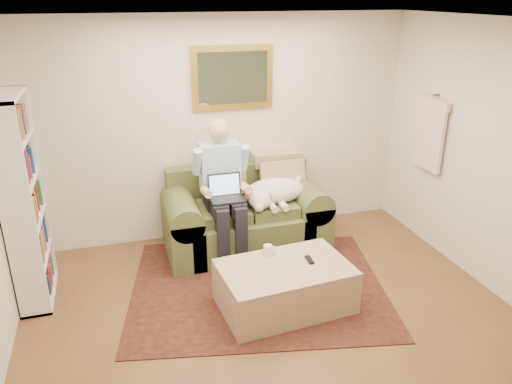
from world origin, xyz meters
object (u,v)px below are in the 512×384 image
seated_man (224,193)px  laptop (226,192)px  bookshelf (23,202)px  sleeping_dog (275,191)px  coffee_mug (268,250)px  ottoman (285,286)px  sofa (245,222)px

seated_man → laptop: bearing=-90.0°
laptop → bookshelf: (-1.96, -0.16, 0.19)m
sleeping_dog → coffee_mug: size_ratio=7.55×
laptop → bookshelf: size_ratio=0.18×
seated_man → coffee_mug: 0.93m
ottoman → bookshelf: bearing=158.7°
coffee_mug → sleeping_dog: bearing=67.6°
laptop → ottoman: 1.24m
sleeping_dog → ottoman: sleeping_dog is taller
sofa → bookshelf: bearing=-169.8°
sleeping_dog → coffee_mug: 1.03m
seated_man → coffee_mug: bearing=-75.7°
seated_man → laptop: 0.08m
sofa → coffee_mug: (-0.06, -1.03, 0.17)m
sofa → seated_man: seated_man is taller
sofa → coffee_mug: 1.04m
laptop → sleeping_dog: (0.60, 0.15, -0.11)m
sofa → laptop: (-0.28, -0.24, 0.49)m
ottoman → coffee_mug: coffee_mug is taller
ottoman → coffee_mug: size_ratio=11.98×
sofa → sleeping_dog: 0.51m
coffee_mug → laptop: bearing=105.6°
laptop → sleeping_dog: 0.63m
seated_man → sleeping_dog: seated_man is taller
coffee_mug → bookshelf: size_ratio=0.05×
laptop → bookshelf: 1.97m
sofa → sleeping_dog: size_ratio=2.43×
sofa → laptop: bearing=-139.0°
laptop → ottoman: (0.30, -1.05, -0.59)m
sofa → bookshelf: bookshelf is taller
sleeping_dog → bookshelf: size_ratio=0.38×
seated_man → ottoman: seated_man is taller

